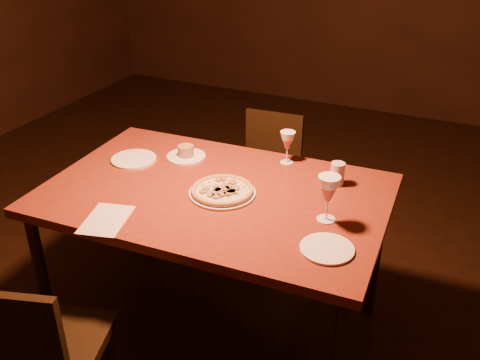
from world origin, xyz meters
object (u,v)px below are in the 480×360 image
at_px(dining_table, 215,204).
at_px(chair_near, 31,356).
at_px(chair_far, 268,168).
at_px(pizza_plate, 222,191).

bearing_deg(dining_table, chair_near, -110.18).
xyz_separation_m(chair_near, chair_far, (0.14, 1.86, -0.08)).
distance_m(dining_table, chair_near, 0.95).
height_order(dining_table, chair_near, chair_near).
xyz_separation_m(chair_far, pizza_plate, (0.18, -0.99, 0.39)).
bearing_deg(pizza_plate, chair_far, 100.56).
xyz_separation_m(dining_table, chair_near, (-0.28, -0.88, -0.22)).
height_order(chair_near, chair_far, chair_near).
bearing_deg(dining_table, pizza_plate, -19.00).
bearing_deg(chair_near, chair_far, 68.71).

